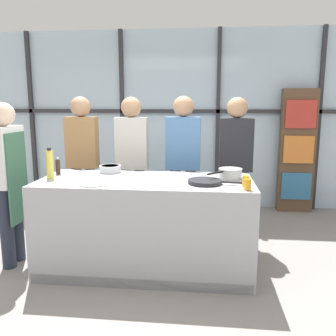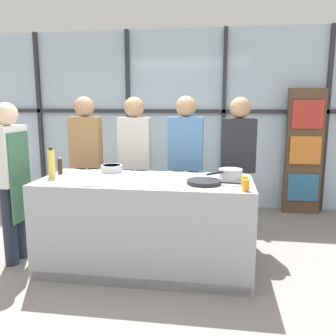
{
  "view_description": "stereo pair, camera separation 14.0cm",
  "coord_description": "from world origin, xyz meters",
  "px_view_note": "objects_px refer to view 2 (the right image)",
  "views": [
    {
      "loc": [
        0.58,
        -3.37,
        1.67
      ],
      "look_at": [
        0.21,
        0.1,
        1.03
      ],
      "focal_mm": 38.0,
      "sensor_mm": 36.0,
      "label": 1
    },
    {
      "loc": [
        0.71,
        -3.35,
        1.67
      ],
      "look_at": [
        0.21,
        0.1,
        1.03
      ],
      "focal_mm": 38.0,
      "sensor_mm": 36.0,
      "label": 2
    }
  ],
  "objects_px": {
    "spectator_far_right": "(238,159)",
    "frying_pan": "(205,182)",
    "spectator_far_left": "(86,155)",
    "juice_glass_near": "(246,185)",
    "pepper_grinder": "(60,166)",
    "juice_glass_far": "(245,182)",
    "white_plate": "(92,183)",
    "oil_bottle": "(51,163)",
    "chef": "(11,173)",
    "spectator_center_right": "(186,158)",
    "mixing_bowl": "(112,168)",
    "saucepan": "(230,174)",
    "spectator_center_left": "(135,156)"
  },
  "relations": [
    {
      "from": "spectator_center_right",
      "to": "juice_glass_near",
      "type": "xyz_separation_m",
      "value": [
        0.63,
        -1.21,
        -0.04
      ]
    },
    {
      "from": "mixing_bowl",
      "to": "juice_glass_near",
      "type": "height_order",
      "value": "juice_glass_near"
    },
    {
      "from": "spectator_far_left",
      "to": "spectator_center_right",
      "type": "height_order",
      "value": "spectator_center_right"
    },
    {
      "from": "spectator_center_left",
      "to": "white_plate",
      "type": "xyz_separation_m",
      "value": [
        -0.13,
        -1.16,
        -0.08
      ]
    },
    {
      "from": "chef",
      "to": "saucepan",
      "type": "distance_m",
      "value": 2.23
    },
    {
      "from": "spectator_far_right",
      "to": "pepper_grinder",
      "type": "relative_size",
      "value": 9.52
    },
    {
      "from": "spectator_far_right",
      "to": "frying_pan",
      "type": "relative_size",
      "value": 3.05
    },
    {
      "from": "spectator_center_right",
      "to": "spectator_far_right",
      "type": "bearing_deg",
      "value": -180.0
    },
    {
      "from": "saucepan",
      "to": "juice_glass_far",
      "type": "distance_m",
      "value": 0.34
    },
    {
      "from": "frying_pan",
      "to": "saucepan",
      "type": "distance_m",
      "value": 0.35
    },
    {
      "from": "oil_bottle",
      "to": "juice_glass_far",
      "type": "bearing_deg",
      "value": -4.33
    },
    {
      "from": "pepper_grinder",
      "to": "mixing_bowl",
      "type": "bearing_deg",
      "value": 18.45
    },
    {
      "from": "spectator_center_right",
      "to": "frying_pan",
      "type": "distance_m",
      "value": 1.04
    },
    {
      "from": "frying_pan",
      "to": "spectator_far_right",
      "type": "bearing_deg",
      "value": 70.55
    },
    {
      "from": "chef",
      "to": "spectator_center_left",
      "type": "bearing_deg",
      "value": 129.94
    },
    {
      "from": "chef",
      "to": "spectator_far_right",
      "type": "bearing_deg",
      "value": 111.24
    },
    {
      "from": "spectator_far_right",
      "to": "juice_glass_near",
      "type": "bearing_deg",
      "value": 90.21
    },
    {
      "from": "oil_bottle",
      "to": "juice_glass_near",
      "type": "height_order",
      "value": "oil_bottle"
    },
    {
      "from": "spectator_far_right",
      "to": "saucepan",
      "type": "relative_size",
      "value": 5.0
    },
    {
      "from": "spectator_far_right",
      "to": "white_plate",
      "type": "distance_m",
      "value": 1.8
    },
    {
      "from": "spectator_far_left",
      "to": "juice_glass_near",
      "type": "bearing_deg",
      "value": 147.28
    },
    {
      "from": "frying_pan",
      "to": "mixing_bowl",
      "type": "height_order",
      "value": "mixing_bowl"
    },
    {
      "from": "saucepan",
      "to": "frying_pan",
      "type": "bearing_deg",
      "value": -133.89
    },
    {
      "from": "spectator_far_right",
      "to": "white_plate",
      "type": "height_order",
      "value": "spectator_far_right"
    },
    {
      "from": "white_plate",
      "to": "juice_glass_near",
      "type": "xyz_separation_m",
      "value": [
        1.38,
        -0.05,
        0.04
      ]
    },
    {
      "from": "spectator_far_left",
      "to": "mixing_bowl",
      "type": "distance_m",
      "value": 0.74
    },
    {
      "from": "spectator_center_right",
      "to": "spectator_far_right",
      "type": "xyz_separation_m",
      "value": [
        0.63,
        0.0,
        0.0
      ]
    },
    {
      "from": "spectator_far_right",
      "to": "saucepan",
      "type": "distance_m",
      "value": 0.76
    },
    {
      "from": "pepper_grinder",
      "to": "juice_glass_near",
      "type": "relative_size",
      "value": 1.86
    },
    {
      "from": "spectator_center_left",
      "to": "juice_glass_far",
      "type": "bearing_deg",
      "value": 139.59
    },
    {
      "from": "white_plate",
      "to": "mixing_bowl",
      "type": "distance_m",
      "value": 0.61
    },
    {
      "from": "oil_bottle",
      "to": "spectator_center_right",
      "type": "bearing_deg",
      "value": 36.41
    },
    {
      "from": "juice_glass_far",
      "to": "frying_pan",
      "type": "bearing_deg",
      "value": 168.3
    },
    {
      "from": "white_plate",
      "to": "pepper_grinder",
      "type": "distance_m",
      "value": 0.68
    },
    {
      "from": "white_plate",
      "to": "oil_bottle",
      "type": "relative_size",
      "value": 0.81
    },
    {
      "from": "oil_bottle",
      "to": "spectator_center_left",
      "type": "bearing_deg",
      "value": 55.78
    },
    {
      "from": "juice_glass_near",
      "to": "pepper_grinder",
      "type": "bearing_deg",
      "value": 165.48
    },
    {
      "from": "mixing_bowl",
      "to": "spectator_far_right",
      "type": "bearing_deg",
      "value": 21.63
    },
    {
      "from": "saucepan",
      "to": "spectator_far_left",
      "type": "bearing_deg",
      "value": 157.05
    },
    {
      "from": "spectator_far_right",
      "to": "juice_glass_near",
      "type": "distance_m",
      "value": 1.21
    },
    {
      "from": "chef",
      "to": "oil_bottle",
      "type": "height_order",
      "value": "chef"
    },
    {
      "from": "spectator_center_right",
      "to": "juice_glass_near",
      "type": "height_order",
      "value": "spectator_center_right"
    },
    {
      "from": "chef",
      "to": "juice_glass_far",
      "type": "relative_size",
      "value": 17.08
    },
    {
      "from": "spectator_center_left",
      "to": "oil_bottle",
      "type": "xyz_separation_m",
      "value": [
        -0.63,
        -0.93,
        0.05
      ]
    },
    {
      "from": "chef",
      "to": "juice_glass_near",
      "type": "relative_size",
      "value": 17.08
    },
    {
      "from": "spectator_center_left",
      "to": "juice_glass_near",
      "type": "distance_m",
      "value": 1.75
    },
    {
      "from": "chef",
      "to": "spectator_center_right",
      "type": "distance_m",
      "value": 1.94
    },
    {
      "from": "spectator_center_right",
      "to": "oil_bottle",
      "type": "xyz_separation_m",
      "value": [
        -1.26,
        -0.93,
        0.06
      ]
    },
    {
      "from": "spectator_center_left",
      "to": "chef",
      "type": "bearing_deg",
      "value": 39.94
    },
    {
      "from": "chef",
      "to": "pepper_grinder",
      "type": "xyz_separation_m",
      "value": [
        0.45,
        0.19,
        0.05
      ]
    }
  ]
}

